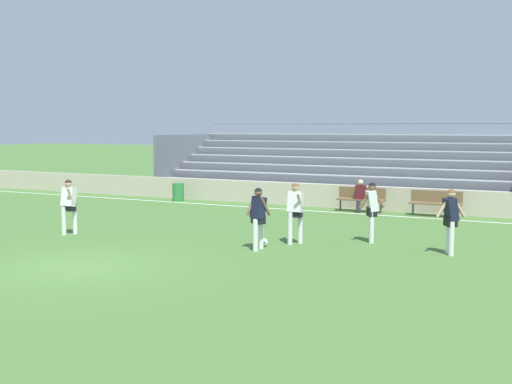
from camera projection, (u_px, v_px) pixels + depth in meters
name	position (u px, v px, depth m)	size (l,w,h in m)	color
ground_plane	(77.00, 267.00, 14.76)	(160.00, 160.00, 0.00)	#477033
field_line_sideline	(289.00, 209.00, 25.01)	(44.00, 0.12, 0.01)	white
sideline_wall	(302.00, 195.00, 26.11)	(48.00, 0.16, 0.91)	beige
bleacher_stand	(340.00, 165.00, 29.24)	(16.49, 5.53, 3.34)	#B2B2B7
bench_far_right	(436.00, 201.00, 23.05)	(1.80, 0.40, 0.90)	brown
bench_near_bin	(361.00, 197.00, 24.30)	(1.80, 0.40, 0.90)	brown
trash_bin	(178.00, 192.00, 27.85)	(0.49, 0.49, 0.76)	#2D7F3D
spectator_seated	(360.00, 193.00, 24.18)	(0.36, 0.42, 1.21)	#2D2D38
player_dark_on_ball	(258.00, 213.00, 16.75)	(0.65, 0.50, 1.61)	white
player_white_overlapping	(295.00, 208.00, 17.59)	(0.44, 0.60, 1.66)	white
player_white_trailing_run	(372.00, 207.00, 17.83)	(0.63, 0.48, 1.66)	white
player_white_wide_right	(69.00, 202.00, 19.16)	(0.44, 0.51, 1.62)	white
player_dark_challenging	(451.00, 216.00, 16.15)	(0.67, 0.49, 1.64)	white
soccer_ball	(264.00, 242.00, 17.31)	(0.22, 0.22, 0.22)	white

